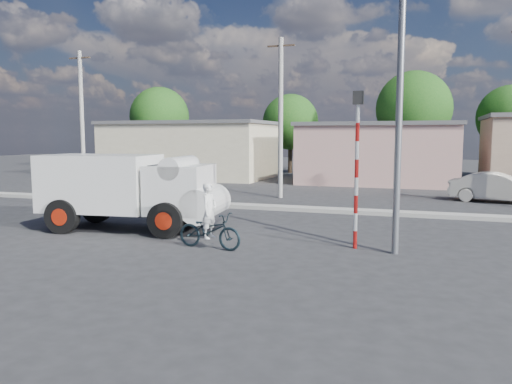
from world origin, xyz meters
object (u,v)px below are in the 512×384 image
(cyclist, at_px, (209,221))
(truck, at_px, (133,189))
(car_cream, at_px, (498,188))
(streetlight, at_px, (394,65))
(bicycle, at_px, (210,231))
(traffic_pole, at_px, (357,156))

(cyclist, bearing_deg, truck, 70.62)
(cyclist, relative_size, car_cream, 0.36)
(cyclist, height_order, streetlight, streetlight)
(streetlight, bearing_deg, bicycle, -167.85)
(cyclist, relative_size, traffic_pole, 0.35)
(car_cream, distance_m, traffic_pole, 13.29)
(bicycle, distance_m, cyclist, 0.26)
(streetlight, bearing_deg, car_cream, 71.50)
(traffic_pole, bearing_deg, truck, 176.69)
(bicycle, bearing_deg, streetlight, -70.92)
(truck, height_order, cyclist, truck)
(truck, xyz_separation_m, streetlight, (8.36, -0.73, 3.57))
(traffic_pole, distance_m, streetlight, 2.56)
(cyclist, distance_m, traffic_pole, 4.47)
(cyclist, bearing_deg, bicycle, 0.00)
(bicycle, bearing_deg, traffic_pole, -64.01)
(traffic_pole, relative_size, streetlight, 0.48)
(traffic_pole, bearing_deg, bicycle, -160.95)
(car_cream, bearing_deg, cyclist, 159.85)
(bicycle, height_order, car_cream, car_cream)
(bicycle, distance_m, traffic_pole, 4.58)
(car_cream, xyz_separation_m, traffic_pole, (-5.10, -12.12, 1.89))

